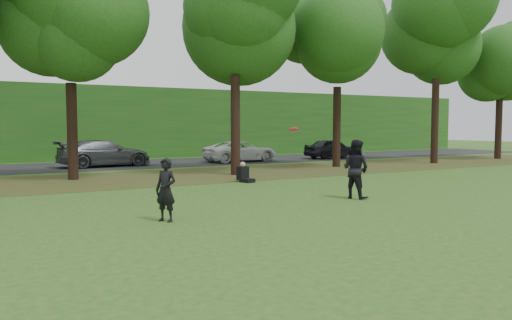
# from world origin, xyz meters

# --- Properties ---
(ground) EXTENTS (120.00, 120.00, 0.00)m
(ground) POSITION_xyz_m (0.00, 0.00, 0.00)
(ground) COLOR #244F18
(ground) RESTS_ON ground
(leaf_litter) EXTENTS (60.00, 7.00, 0.01)m
(leaf_litter) POSITION_xyz_m (0.00, 13.00, 0.01)
(leaf_litter) COLOR #4F3E1C
(leaf_litter) RESTS_ON ground
(street) EXTENTS (70.00, 7.00, 0.02)m
(street) POSITION_xyz_m (0.00, 21.00, 0.01)
(street) COLOR black
(street) RESTS_ON ground
(far_hedge) EXTENTS (70.00, 3.00, 5.00)m
(far_hedge) POSITION_xyz_m (0.00, 27.00, 2.50)
(far_hedge) COLOR #224F16
(far_hedge) RESTS_ON ground
(player_left) EXTENTS (0.62, 0.67, 1.54)m
(player_left) POSITION_xyz_m (-2.72, 3.03, 0.77)
(player_left) COLOR black
(player_left) RESTS_ON ground
(player_right) EXTENTS (0.93, 1.07, 1.87)m
(player_right) POSITION_xyz_m (3.84, 3.70, 0.94)
(player_right) COLOR black
(player_right) RESTS_ON ground
(parked_cars) EXTENTS (37.06, 3.02, 1.52)m
(parked_cars) POSITION_xyz_m (-1.45, 19.73, 0.74)
(parked_cars) COLOR black
(parked_cars) RESTS_ON street
(frisbee) EXTENTS (0.32, 0.31, 0.13)m
(frisbee) POSITION_xyz_m (1.21, 3.34, 2.22)
(frisbee) COLOR #FF154A
(frisbee) RESTS_ON ground
(seated_person) EXTENTS (0.56, 0.80, 0.83)m
(seated_person) POSITION_xyz_m (2.94, 9.49, 0.31)
(seated_person) COLOR black
(seated_person) RESTS_ON ground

